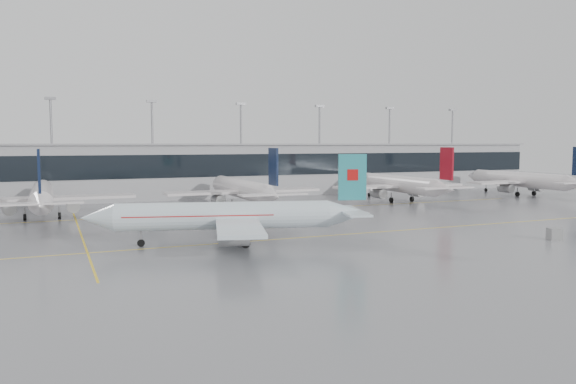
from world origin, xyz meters
name	(u,v)px	position (x,y,z in m)	size (l,w,h in m)	color
ground	(323,236)	(0.00, 0.00, 0.00)	(320.00, 320.00, 0.00)	slate
taxi_line_main	(323,236)	(0.00, 0.00, 0.01)	(120.00, 0.25, 0.01)	yellow
taxi_line_north	(250,211)	(0.00, 30.00, 0.01)	(120.00, 0.25, 0.01)	yellow
taxi_line_cross	(81,234)	(-30.00, 15.00, 0.01)	(0.25, 60.00, 0.01)	yellow
terminal	(205,171)	(0.00, 62.00, 6.00)	(180.00, 15.00, 12.00)	#97979B
terminal_glass	(213,166)	(0.00, 54.45, 7.50)	(180.00, 0.20, 5.00)	black
terminal_roof	(204,144)	(0.00, 62.00, 12.20)	(182.00, 16.00, 0.40)	gray
light_masts	(198,140)	(0.00, 68.00, 13.34)	(156.40, 1.00, 22.60)	gray
air_canada_jet	(234,216)	(-12.88, -1.32, 3.52)	(35.25, 28.48, 11.13)	silver
parked_jet_b	(42,196)	(-35.00, 33.69, 3.71)	(29.64, 36.96, 11.72)	silver
parked_jet_c	(243,190)	(0.00, 33.69, 3.71)	(29.64, 36.96, 11.72)	silver
parked_jet_d	(399,184)	(35.00, 33.69, 3.71)	(29.64, 36.96, 11.72)	silver
parked_jet_e	(522,180)	(70.00, 33.69, 3.71)	(29.64, 36.96, 11.72)	silver
gse_unit	(554,234)	(26.08, -14.64, 0.78)	(1.56, 1.45, 1.56)	gray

